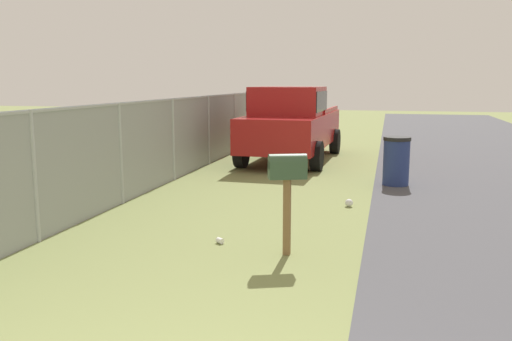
{
  "coord_description": "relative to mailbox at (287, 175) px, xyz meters",
  "views": [
    {
      "loc": [
        -2.42,
        -1.0,
        2.25
      ],
      "look_at": [
        4.43,
        0.7,
        1.07
      ],
      "focal_mm": 37.66,
      "sensor_mm": 36.0,
      "label": 1
    }
  ],
  "objects": [
    {
      "name": "mailbox",
      "position": [
        0.0,
        0.0,
        0.0
      ],
      "size": [
        0.36,
        0.52,
        1.33
      ],
      "rotation": [
        0.0,
        0.0,
        0.36
      ],
      "color": "brown",
      "rests_on": "ground"
    },
    {
      "name": "pickup_truck",
      "position": [
        8.28,
        1.44,
        0.04
      ],
      "size": [
        5.32,
        2.39,
        2.09
      ],
      "rotation": [
        0.0,
        0.0,
        3.11
      ],
      "color": "maroon",
      "rests_on": "ground"
    },
    {
      "name": "fence_section",
      "position": [
        4.67,
        3.51,
        -0.06
      ],
      "size": [
        14.95,
        0.07,
        1.86
      ],
      "color": "#9EA3A8",
      "rests_on": "ground"
    },
    {
      "name": "litter_bag_midfield_a",
      "position": [
        2.94,
        -0.59,
        -0.99
      ],
      "size": [
        0.14,
        0.14,
        0.14
      ],
      "primitive_type": "sphere",
      "color": "silver",
      "rests_on": "ground"
    },
    {
      "name": "litter_cup_by_mailbox",
      "position": [
        0.25,
        1.0,
        -1.02
      ],
      "size": [
        0.12,
        0.13,
        0.08
      ],
      "primitive_type": "cylinder",
      "rotation": [
        0.0,
        1.57,
        0.99
      ],
      "color": "white",
      "rests_on": "ground"
    },
    {
      "name": "trash_bin",
      "position": [
        5.26,
        -1.42,
        -0.53
      ],
      "size": [
        0.59,
        0.59,
        1.06
      ],
      "color": "navy",
      "rests_on": "ground"
    }
  ]
}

